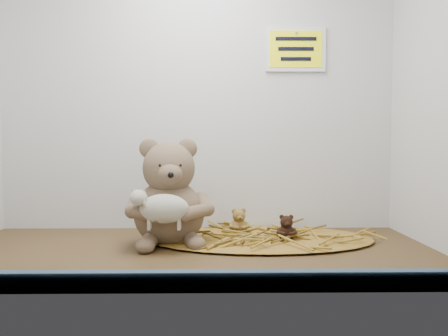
{
  "coord_description": "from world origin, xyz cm",
  "views": [
    {
      "loc": [
        6.23,
        -104.81,
        25.82
      ],
      "look_at": [
        7.78,
        2.71,
        20.18
      ],
      "focal_mm": 35.0,
      "sensor_mm": 36.0,
      "label": 1
    }
  ],
  "objects_px": {
    "main_teddy": "(169,191)",
    "mini_teddy_brown": "(286,226)",
    "toy_lamb": "(164,209)",
    "mini_teddy_tan": "(239,220)"
  },
  "relations": [
    {
      "from": "main_teddy",
      "to": "toy_lamb",
      "type": "relative_size",
      "value": 1.79
    },
    {
      "from": "toy_lamb",
      "to": "mini_teddy_tan",
      "type": "height_order",
      "value": "toy_lamb"
    },
    {
      "from": "toy_lamb",
      "to": "mini_teddy_tan",
      "type": "bearing_deg",
      "value": 41.88
    },
    {
      "from": "mini_teddy_tan",
      "to": "main_teddy",
      "type": "bearing_deg",
      "value": -165.35
    },
    {
      "from": "toy_lamb",
      "to": "mini_teddy_brown",
      "type": "xyz_separation_m",
      "value": [
        0.31,
        0.09,
        -0.06
      ]
    },
    {
      "from": "mini_teddy_tan",
      "to": "toy_lamb",
      "type": "bearing_deg",
      "value": -143.64
    },
    {
      "from": "mini_teddy_tan",
      "to": "mini_teddy_brown",
      "type": "xyz_separation_m",
      "value": [
        0.12,
        -0.08,
        -0.0
      ]
    },
    {
      "from": "toy_lamb",
      "to": "mini_teddy_brown",
      "type": "bearing_deg",
      "value": 16.21
    },
    {
      "from": "toy_lamb",
      "to": "main_teddy",
      "type": "bearing_deg",
      "value": 90.0
    },
    {
      "from": "main_teddy",
      "to": "mini_teddy_brown",
      "type": "xyz_separation_m",
      "value": [
        0.31,
        -0.01,
        -0.09
      ]
    }
  ]
}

